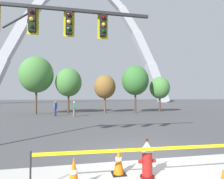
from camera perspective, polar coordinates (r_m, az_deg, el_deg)
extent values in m
plane|color=#474749|center=(6.76, 10.36, -20.00)|extent=(240.00, 240.00, 0.00)
cylinder|color=#5E0F0D|center=(5.29, 10.81, -24.94)|extent=(0.36, 0.36, 0.05)
cylinder|color=maroon|center=(5.17, 10.78, -21.52)|extent=(0.26, 0.26, 0.62)
cylinder|color=#B7B7BC|center=(5.07, 10.75, -18.00)|extent=(0.30, 0.30, 0.04)
cone|color=#B7B7BC|center=(5.03, 10.74, -16.57)|extent=(0.30, 0.30, 0.22)
cylinder|color=#5E0F0D|center=(5.00, 10.73, -15.02)|extent=(0.06, 0.06, 0.06)
cylinder|color=maroon|center=(5.09, 8.76, -21.11)|extent=(0.10, 0.09, 0.09)
cylinder|color=maroon|center=(5.21, 12.73, -20.61)|extent=(0.10, 0.09, 0.09)
cylinder|color=maroon|center=(5.35, 9.92, -21.18)|extent=(0.13, 0.14, 0.13)
cylinder|color=#5E0F0D|center=(5.42, 9.59, -20.92)|extent=(0.15, 0.03, 0.15)
cylinder|color=#232326|center=(4.75, -23.84, -22.15)|extent=(0.04, 0.04, 0.88)
cube|color=yellow|center=(4.89, 14.34, -17.24)|extent=(5.94, 0.20, 0.08)
cube|color=black|center=(5.41, 2.07, -24.56)|extent=(0.36, 0.36, 0.03)
cone|color=orange|center=(5.28, 2.07, -20.90)|extent=(0.28, 0.28, 0.70)
cylinder|color=white|center=(5.27, 2.07, -20.54)|extent=(0.17, 0.17, 0.08)
cone|color=orange|center=(4.58, -11.71, -23.86)|extent=(0.28, 0.28, 0.70)
cylinder|color=white|center=(4.57, -11.70, -23.45)|extent=(0.17, 0.17, 0.08)
cube|color=#232326|center=(8.39, -16.05, 22.77)|extent=(7.60, 0.12, 0.12)
cylinder|color=#232326|center=(8.43, -27.03, 18.73)|extent=(1.11, 0.08, 0.81)
cube|color=black|center=(8.31, -23.37, 18.99)|extent=(0.26, 0.24, 0.90)
cube|color=gold|center=(8.44, -23.17, 18.65)|extent=(0.44, 0.03, 1.04)
sphere|color=#360606|center=(8.30, -23.54, 21.11)|extent=(0.16, 0.16, 0.16)
sphere|color=orange|center=(8.19, -23.57, 19.31)|extent=(0.16, 0.16, 0.16)
sphere|color=black|center=(8.09, -23.61, 17.46)|extent=(0.16, 0.16, 0.16)
cube|color=black|center=(8.15, -13.12, 19.30)|extent=(0.26, 0.24, 0.90)
cube|color=gold|center=(8.28, -13.08, 18.95)|extent=(0.44, 0.03, 1.04)
sphere|color=#360606|center=(8.13, -13.13, 21.47)|extent=(0.16, 0.16, 0.16)
sphere|color=orange|center=(8.03, -13.15, 19.64)|extent=(0.16, 0.16, 0.16)
sphere|color=black|center=(7.93, -13.16, 17.76)|extent=(0.16, 0.16, 0.16)
cube|color=black|center=(8.22, -2.74, 19.04)|extent=(0.26, 0.24, 0.90)
cube|color=gold|center=(8.35, -2.90, 18.70)|extent=(0.44, 0.03, 1.04)
sphere|color=#360606|center=(8.21, -2.60, 21.19)|extent=(0.16, 0.16, 0.16)
sphere|color=orange|center=(8.10, -2.60, 19.37)|extent=(0.16, 0.16, 0.16)
sphere|color=black|center=(8.00, -2.60, 17.51)|extent=(0.16, 0.16, 0.16)
cube|color=#B2B5BC|center=(67.04, -28.07, 12.89)|extent=(7.98, 2.91, 12.34)
cube|color=#B2B5BC|center=(68.87, -23.38, 20.85)|extent=(7.53, 2.57, 9.71)
cube|color=#B2B5BC|center=(71.70, 0.50, 25.77)|extent=(6.99, 2.22, 7.11)
cube|color=#B2B5BC|center=(69.96, 5.06, 20.31)|extent=(7.53, 2.57, 9.71)
cube|color=#B2B5BC|center=(68.53, 9.47, 12.34)|extent=(7.98, 2.91, 12.34)
cube|color=#B2B5BC|center=(68.60, 13.69, 1.89)|extent=(8.39, 3.25, 14.99)
cylinder|color=brown|center=(23.52, -22.36, -3.51)|extent=(0.24, 0.24, 2.91)
ellipsoid|color=#427A38|center=(23.66, -22.25, 4.27)|extent=(3.89, 3.89, 4.28)
cylinder|color=#473323|center=(23.46, -13.28, -4.26)|extent=(0.24, 0.24, 2.39)
ellipsoid|color=#427A38|center=(23.51, -13.22, 2.16)|extent=(3.19, 3.19, 3.51)
cylinder|color=brown|center=(23.94, -2.22, -4.64)|extent=(0.24, 0.24, 2.09)
ellipsoid|color=brown|center=(23.95, -2.21, 0.85)|extent=(2.78, 2.78, 3.06)
cylinder|color=#473323|center=(24.09, 7.21, -3.99)|extent=(0.24, 0.24, 2.60)
ellipsoid|color=#336B2D|center=(24.16, 7.17, 2.81)|extent=(3.47, 3.47, 3.82)
cylinder|color=#473323|center=(26.18, 14.52, -4.41)|extent=(0.24, 0.24, 2.05)
ellipsoid|color=#427A38|center=(26.18, 14.47, 0.52)|extent=(2.73, 2.73, 3.00)
cylinder|color=#232847|center=(20.56, -17.08, -6.69)|extent=(0.22, 0.22, 0.84)
cube|color=#2D4C99|center=(20.52, -17.06, -4.77)|extent=(0.37, 0.39, 0.54)
sphere|color=#936B4C|center=(20.50, -17.05, -3.71)|extent=(0.20, 0.20, 0.20)
cylinder|color=brown|center=(19.52, -11.58, -6.99)|extent=(0.22, 0.22, 0.84)
cube|color=#23754C|center=(19.47, -11.56, -4.97)|extent=(0.22, 0.35, 0.54)
sphere|color=beige|center=(19.46, -11.55, -3.85)|extent=(0.20, 0.20, 0.20)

